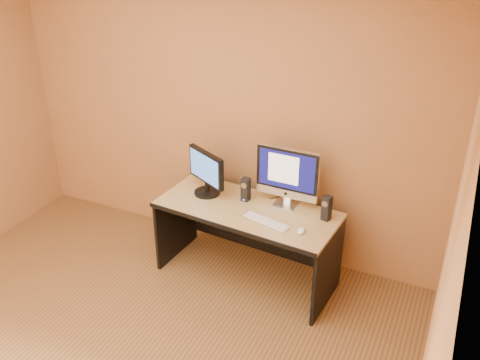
# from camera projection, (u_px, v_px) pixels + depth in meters

# --- Properties ---
(walls) EXTENTS (4.00, 4.00, 2.60)m
(walls) POSITION_uv_depth(u_px,v_px,m) (64.00, 223.00, 3.02)
(walls) COLOR #99673E
(walls) RESTS_ON ground
(desk) EXTENTS (1.54, 0.77, 0.69)m
(desk) POSITION_uv_depth(u_px,v_px,m) (247.00, 244.00, 4.52)
(desk) COLOR tan
(desk) RESTS_ON ground
(imac) EXTENTS (0.53, 0.21, 0.51)m
(imac) POSITION_uv_depth(u_px,v_px,m) (286.00, 178.00, 4.29)
(imac) COLOR silver
(imac) RESTS_ON desk
(second_monitor) EXTENTS (0.50, 0.40, 0.39)m
(second_monitor) POSITION_uv_depth(u_px,v_px,m) (207.00, 173.00, 4.49)
(second_monitor) COLOR black
(second_monitor) RESTS_ON desk
(speaker_left) EXTENTS (0.07, 0.07, 0.20)m
(speaker_left) POSITION_uv_depth(u_px,v_px,m) (246.00, 189.00, 4.43)
(speaker_left) COLOR black
(speaker_left) RESTS_ON desk
(speaker_right) EXTENTS (0.08, 0.08, 0.20)m
(speaker_right) POSITION_uv_depth(u_px,v_px,m) (327.00, 208.00, 4.16)
(speaker_right) COLOR black
(speaker_right) RESTS_ON desk
(keyboard) EXTENTS (0.41, 0.20, 0.02)m
(keyboard) POSITION_uv_depth(u_px,v_px,m) (265.00, 221.00, 4.17)
(keyboard) COLOR silver
(keyboard) RESTS_ON desk
(mouse) EXTENTS (0.06, 0.10, 0.03)m
(mouse) POSITION_uv_depth(u_px,v_px,m) (301.00, 231.00, 4.03)
(mouse) COLOR white
(mouse) RESTS_ON desk
(cable_a) EXTENTS (0.03, 0.20, 0.01)m
(cable_a) POSITION_uv_depth(u_px,v_px,m) (293.00, 200.00, 4.47)
(cable_a) COLOR black
(cable_a) RESTS_ON desk
(cable_b) EXTENTS (0.11, 0.13, 0.01)m
(cable_b) POSITION_uv_depth(u_px,v_px,m) (279.00, 197.00, 4.52)
(cable_b) COLOR black
(cable_b) RESTS_ON desk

